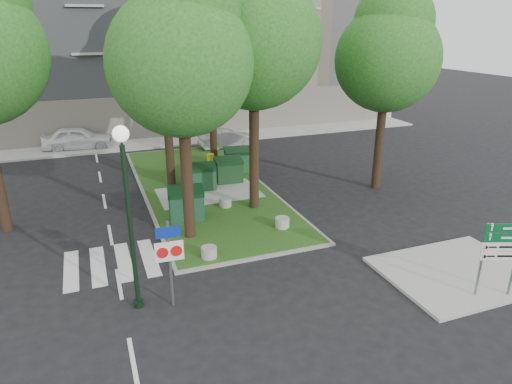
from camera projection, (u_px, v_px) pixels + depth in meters
name	position (u px, v px, depth m)	size (l,w,h in m)	color
ground	(246.00, 260.00, 16.70)	(120.00, 120.00, 0.00)	black
median_island	(204.00, 188.00, 23.85)	(6.00, 16.00, 0.12)	#234313
median_kerb	(204.00, 188.00, 23.86)	(6.30, 16.30, 0.10)	gray
sidewalk_corner	(457.00, 273.00, 15.76)	(5.00, 4.00, 0.12)	#999993
building_sidewalk	(160.00, 142.00, 32.89)	(42.00, 3.00, 0.12)	#999993
zebra_crossing	(137.00, 259.00, 16.77)	(5.00, 3.00, 0.01)	silver
apartment_building	(137.00, 25.00, 36.69)	(41.00, 12.00, 16.00)	tan
tree_median_near_left	(182.00, 49.00, 15.92)	(5.20, 5.20, 10.53)	black
tree_median_near_right	(255.00, 27.00, 18.60)	(5.60, 5.60, 11.46)	black
tree_median_mid	(164.00, 49.00, 21.90)	(4.80, 4.80, 9.99)	black
tree_median_far	(211.00, 20.00, 25.12)	(5.80, 5.80, 11.93)	black
tree_street_right	(389.00, 49.00, 21.71)	(5.00, 5.00, 10.06)	black
dumpster_a	(186.00, 204.00, 19.75)	(1.68, 1.29, 1.43)	#0F3721
dumpster_b	(202.00, 177.00, 23.34)	(1.55, 1.19, 1.32)	#113C1E
dumpster_c	(229.00, 170.00, 24.37)	(1.49, 1.09, 1.34)	black
dumpster_d	(238.00, 160.00, 26.04)	(1.61, 1.21, 1.39)	#15461E
bollard_left	(209.00, 252.00, 16.61)	(0.57, 0.57, 0.41)	#9B9A96
bollard_right	(282.00, 222.00, 19.06)	(0.59, 0.59, 0.42)	#A2A39D
bollard_mid	(225.00, 202.00, 21.22)	(0.57, 0.57, 0.40)	gray
litter_bin	(211.00, 160.00, 27.08)	(0.43, 0.43, 0.76)	yellow
street_lamp	(128.00, 199.00, 12.78)	(0.45, 0.45, 5.63)	black
traffic_sign_pole	(169.00, 252.00, 13.45)	(0.85, 0.09, 2.82)	slate
directional_sign	(501.00, 248.00, 13.85)	(1.16, 0.46, 2.45)	slate
car_white	(78.00, 138.00, 31.03)	(1.85, 4.61, 1.57)	white
car_silver	(228.00, 139.00, 31.43)	(1.38, 3.96, 1.30)	#A3A6AB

